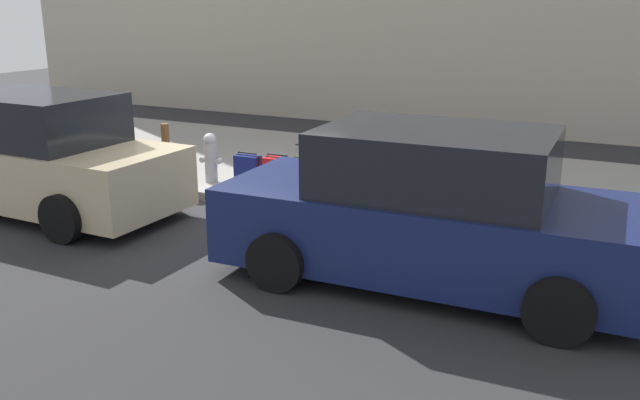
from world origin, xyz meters
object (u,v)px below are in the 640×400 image
fire_hydrant (211,157)px  suitcase_silver_1 (406,187)px  suitcase_navy_6 (248,171)px  bollard_post (166,151)px  suitcase_teal_3 (340,175)px  parking_meter (534,160)px  suitcase_red_5 (278,174)px  parked_car_navy_0 (433,212)px  suitcase_maroon_2 (373,184)px  suitcase_black_0 (441,190)px  parked_car_beige_1 (38,158)px  suitcase_olive_4 (305,177)px

fire_hydrant → suitcase_silver_1: bearing=-179.6°
suitcase_navy_6 → bollard_post: 1.51m
suitcase_teal_3 → parking_meter: parking_meter is taller
suitcase_silver_1 → suitcase_teal_3: 1.04m
suitcase_red_5 → parked_car_navy_0: (-3.10, 2.04, 0.38)m
suitcase_maroon_2 → suitcase_navy_6: (2.09, 0.05, -0.03)m
suitcase_silver_1 → bollard_post: size_ratio=0.99×
suitcase_red_5 → parked_car_navy_0: parked_car_navy_0 is taller
suitcase_red_5 → bollard_post: size_ratio=0.63×
suitcase_teal_3 → suitcase_red_5: bearing=2.2°
suitcase_black_0 → fire_hydrant: bearing=-0.7°
fire_hydrant → parking_meter: (-4.97, -0.25, 0.41)m
suitcase_teal_3 → bollard_post: suitcase_teal_3 is taller
fire_hydrant → parked_car_navy_0: size_ratio=0.17×
suitcase_black_0 → parked_car_navy_0: bearing=103.9°
parked_car_navy_0 → suitcase_silver_1: bearing=-63.5°
suitcase_black_0 → suitcase_teal_3: 1.57m
bollard_post → fire_hydrant: bearing=-169.0°
bollard_post → suitcase_maroon_2: bearing=-177.1°
suitcase_silver_1 → parking_meter: parking_meter is taller
suitcase_maroon_2 → parked_car_beige_1: 4.85m
suitcase_olive_4 → fire_hydrant: fire_hydrant is taller
bollard_post → parked_car_navy_0: 5.44m
parking_meter → suitcase_navy_6: bearing=3.6°
suitcase_silver_1 → suitcase_olive_4: size_ratio=1.15×
parking_meter → parked_car_beige_1: 6.93m
suitcase_black_0 → suitcase_navy_6: bearing=-0.5°
suitcase_olive_4 → bollard_post: 2.51m
suitcase_navy_6 → suitcase_black_0: bearing=179.5°
suitcase_silver_1 → suitcase_teal_3: suitcase_teal_3 is taller
bollard_post → parked_car_beige_1: size_ratio=0.21×
suitcase_silver_1 → bollard_post: bollard_post is taller
bollard_post → suitcase_navy_6: bearing=-174.8°
suitcase_silver_1 → parked_car_navy_0: (-1.02, 2.04, 0.34)m
suitcase_red_5 → bollard_post: (2.01, 0.17, 0.20)m
suitcase_black_0 → suitcase_silver_1: bearing=-7.5°
suitcase_olive_4 → parked_car_navy_0: size_ratio=0.17×
suitcase_black_0 → suitcase_olive_4: suitcase_black_0 is taller
parked_car_navy_0 → bollard_post: bearing=-20.1°
suitcase_black_0 → suitcase_teal_3: bearing=-3.8°
suitcase_teal_3 → suitcase_navy_6: 1.56m
suitcase_olive_4 → parked_car_beige_1: (3.30, 1.99, 0.36)m
suitcase_navy_6 → bollard_post: bearing=5.2°
suitcase_red_5 → parking_meter: 3.79m
suitcase_silver_1 → suitcase_red_5: suitcase_silver_1 is taller
bollard_post → parked_car_navy_0: bearing=159.9°
suitcase_black_0 → suitcase_olive_4: 2.11m
suitcase_black_0 → suitcase_navy_6: 3.13m
suitcase_black_0 → suitcase_silver_1: (0.53, -0.07, -0.04)m
suitcase_black_0 → suitcase_maroon_2: size_ratio=1.21×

